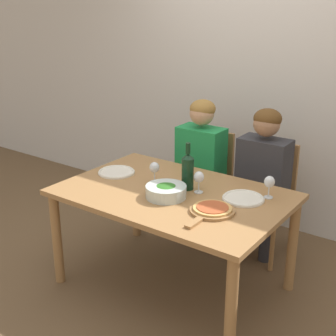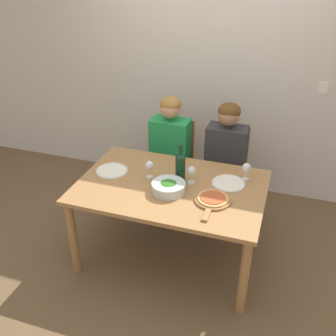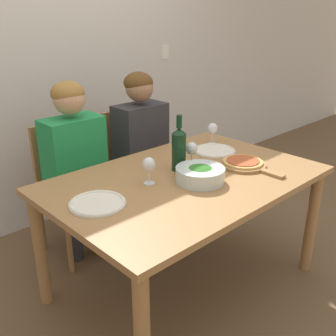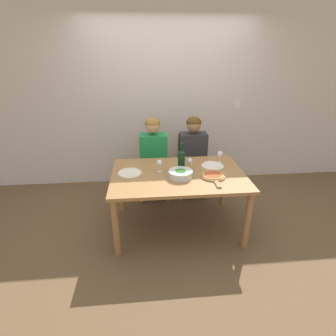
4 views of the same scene
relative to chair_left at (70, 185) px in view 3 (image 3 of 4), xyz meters
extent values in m
plane|color=brown|center=(0.26, -0.86, -0.48)|extent=(40.00, 40.00, 0.00)
cube|color=silver|center=(0.26, 0.51, 0.87)|extent=(10.00, 0.05, 2.70)
cube|color=white|center=(1.36, 0.48, 0.77)|extent=(0.08, 0.01, 0.12)
cube|color=#9E7042|center=(0.26, -0.86, 0.23)|extent=(1.52, 1.01, 0.04)
cylinder|color=#9E7042|center=(0.96, -1.30, -0.13)|extent=(0.07, 0.07, 0.69)
cylinder|color=#9E7042|center=(-0.45, -0.41, -0.13)|extent=(0.07, 0.07, 0.69)
cylinder|color=#9E7042|center=(0.96, -0.41, -0.13)|extent=(0.07, 0.07, 0.69)
cube|color=#9E7042|center=(0.00, -0.08, -0.07)|extent=(0.42, 0.42, 0.04)
cube|color=#9E7042|center=(0.00, 0.12, 0.19)|extent=(0.38, 0.03, 0.47)
cylinder|color=#9E7042|center=(-0.19, -0.27, -0.28)|extent=(0.04, 0.04, 0.40)
cylinder|color=#9E7042|center=(0.19, -0.27, -0.28)|extent=(0.04, 0.04, 0.40)
cylinder|color=#9E7042|center=(-0.19, 0.11, -0.28)|extent=(0.04, 0.04, 0.40)
cylinder|color=#9E7042|center=(0.19, 0.11, -0.28)|extent=(0.04, 0.04, 0.40)
cube|color=#9E7042|center=(0.56, -0.08, -0.07)|extent=(0.42, 0.42, 0.04)
cube|color=#9E7042|center=(0.56, 0.12, 0.19)|extent=(0.38, 0.03, 0.47)
cylinder|color=#9E7042|center=(0.37, -0.27, -0.28)|extent=(0.04, 0.04, 0.40)
cylinder|color=#9E7042|center=(0.75, -0.27, -0.28)|extent=(0.04, 0.04, 0.40)
cylinder|color=#9E7042|center=(0.37, 0.11, -0.28)|extent=(0.04, 0.04, 0.40)
cylinder|color=#9E7042|center=(0.75, 0.11, -0.28)|extent=(0.04, 0.04, 0.40)
cylinder|color=#28282D|center=(-0.09, -0.16, -0.26)|extent=(0.10, 0.10, 0.43)
cylinder|color=#28282D|center=(0.09, -0.16, -0.26)|extent=(0.10, 0.10, 0.43)
cube|color=#1E8C47|center=(0.00, -0.10, 0.22)|extent=(0.38, 0.22, 0.54)
cylinder|color=#1E8C47|center=(-0.20, -0.34, 0.07)|extent=(0.07, 0.31, 0.14)
cylinder|color=#1E8C47|center=(0.20, -0.34, 0.07)|extent=(0.07, 0.31, 0.14)
sphere|color=tan|center=(0.00, -0.10, 0.61)|extent=(0.20, 0.20, 0.20)
ellipsoid|color=olive|center=(0.00, -0.09, 0.65)|extent=(0.21, 0.21, 0.15)
cylinder|color=#28282D|center=(0.47, -0.16, -0.26)|extent=(0.10, 0.10, 0.43)
cylinder|color=#28282D|center=(0.65, -0.16, -0.26)|extent=(0.10, 0.10, 0.43)
cube|color=#2D2D33|center=(0.56, -0.10, 0.22)|extent=(0.38, 0.22, 0.54)
cylinder|color=#2D2D33|center=(0.36, -0.34, 0.07)|extent=(0.07, 0.31, 0.14)
cylinder|color=#2D2D33|center=(0.76, -0.34, 0.07)|extent=(0.07, 0.31, 0.14)
sphere|color=#9E7051|center=(0.56, -0.10, 0.61)|extent=(0.20, 0.20, 0.20)
ellipsoid|color=#563819|center=(0.56, -0.09, 0.65)|extent=(0.21, 0.21, 0.15)
cylinder|color=black|center=(0.30, -0.76, 0.36)|extent=(0.08, 0.08, 0.22)
cone|color=black|center=(0.30, -0.76, 0.49)|extent=(0.08, 0.08, 0.03)
cylinder|color=black|center=(0.30, -0.76, 0.54)|extent=(0.03, 0.03, 0.08)
cylinder|color=silver|center=(0.27, -0.96, 0.29)|extent=(0.27, 0.27, 0.08)
ellipsoid|color=#2D6B23|center=(0.27, -0.96, 0.29)|extent=(0.22, 0.22, 0.09)
cylinder|color=silver|center=(-0.30, -0.81, 0.26)|extent=(0.27, 0.27, 0.01)
torus|color=silver|center=(-0.30, -0.81, 0.26)|extent=(0.27, 0.27, 0.02)
cylinder|color=silver|center=(0.70, -0.70, 0.26)|extent=(0.27, 0.27, 0.01)
torus|color=silver|center=(0.70, -0.70, 0.26)|extent=(0.27, 0.27, 0.02)
cylinder|color=#9E7042|center=(0.63, -0.98, 0.26)|extent=(0.28, 0.28, 0.02)
cube|color=#9E7042|center=(0.63, -1.19, 0.26)|extent=(0.04, 0.14, 0.02)
cylinder|color=tan|center=(0.63, -0.98, 0.27)|extent=(0.24, 0.24, 0.01)
cylinder|color=#AD4C28|center=(0.63, -0.98, 0.28)|extent=(0.20, 0.20, 0.01)
cylinder|color=silver|center=(0.05, -0.79, 0.25)|extent=(0.06, 0.06, 0.01)
cylinder|color=silver|center=(0.05, -0.79, 0.29)|extent=(0.01, 0.01, 0.07)
ellipsoid|color=silver|center=(0.05, -0.79, 0.36)|extent=(0.07, 0.07, 0.08)
ellipsoid|color=maroon|center=(0.05, -0.79, 0.35)|extent=(0.06, 0.06, 0.03)
cylinder|color=silver|center=(0.82, -0.57, 0.25)|extent=(0.06, 0.06, 0.01)
cylinder|color=silver|center=(0.82, -0.57, 0.29)|extent=(0.01, 0.01, 0.07)
ellipsoid|color=silver|center=(0.82, -0.57, 0.36)|extent=(0.07, 0.07, 0.08)
ellipsoid|color=maroon|center=(0.82, -0.57, 0.35)|extent=(0.06, 0.06, 0.03)
cylinder|color=silver|center=(0.40, -0.77, 0.25)|extent=(0.06, 0.06, 0.01)
cylinder|color=silver|center=(0.40, -0.77, 0.29)|extent=(0.01, 0.01, 0.07)
ellipsoid|color=silver|center=(0.40, -0.77, 0.36)|extent=(0.07, 0.07, 0.08)
ellipsoid|color=maroon|center=(0.40, -0.77, 0.35)|extent=(0.06, 0.06, 0.03)
camera|label=1|loc=(1.93, -3.25, 1.48)|focal=50.00mm
camera|label=2|loc=(1.09, -3.46, 1.95)|focal=42.00mm
camera|label=3|loc=(-1.21, -2.27, 1.11)|focal=42.00mm
camera|label=4|loc=(-0.12, -3.55, 1.54)|focal=28.00mm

